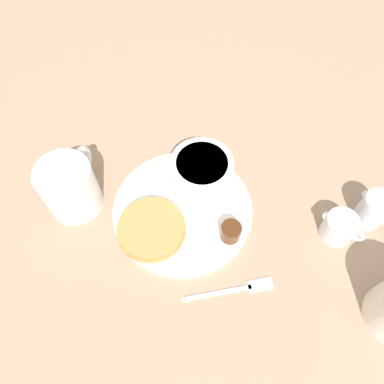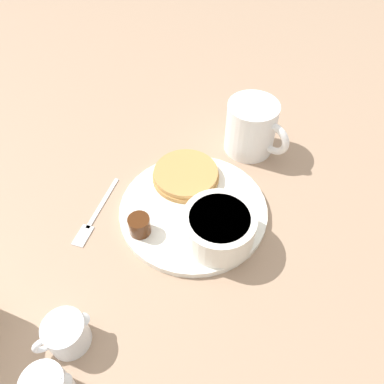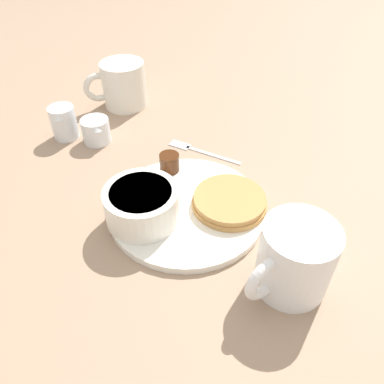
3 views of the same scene
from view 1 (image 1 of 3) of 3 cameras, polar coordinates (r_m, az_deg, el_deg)
The scene contains 10 objects.
ground_plane at distance 0.67m, azimuth -1.43°, elevation -3.01°, with size 4.00×4.00×0.00m, color #9E7F66.
plate at distance 0.67m, azimuth -1.44°, elevation -2.77°, with size 0.25×0.25×0.01m.
pancake_stack at distance 0.64m, azimuth -6.23°, elevation -5.56°, with size 0.12×0.12×0.02m.
bowl at distance 0.67m, azimuth 1.84°, elevation 3.16°, with size 0.11×0.11×0.05m.
syrup_cup at distance 0.63m, azimuth 5.91°, elevation -6.04°, with size 0.03×0.03×0.03m.
butter_ramekin at distance 0.68m, azimuth 3.65°, elevation 3.22°, with size 0.05×0.05×0.05m.
coffee_mug at distance 0.67m, azimuth -18.03°, elevation 0.77°, with size 0.09×0.13×0.10m.
creamer_pitcher_near at distance 0.68m, azimuth 21.57°, elevation -5.03°, with size 0.08×0.05×0.05m.
creamer_pitcher_far at distance 0.71m, azimuth 25.95°, elevation -2.47°, with size 0.07×0.05×0.07m.
fork at distance 0.62m, azimuth 7.15°, elevation -14.44°, with size 0.12×0.11×0.00m.
Camera 1 is at (0.16, -0.26, 0.60)m, focal length 35.00 mm.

